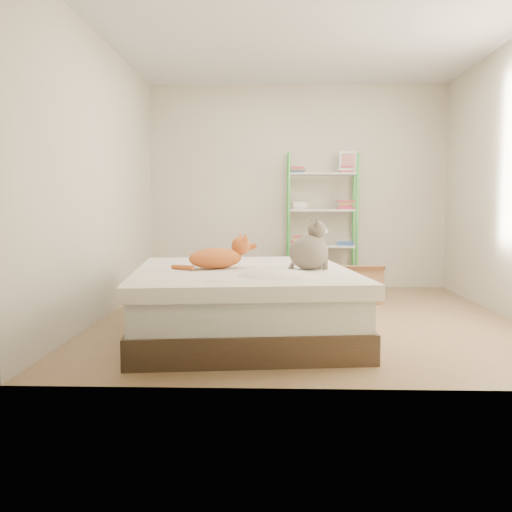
{
  "coord_description": "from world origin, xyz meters",
  "views": [
    {
      "loc": [
        -0.29,
        -5.31,
        1.05
      ],
      "look_at": [
        -0.45,
        -0.4,
        0.62
      ],
      "focal_mm": 40.0,
      "sensor_mm": 36.0,
      "label": 1
    }
  ],
  "objects_px": {
    "bed": "(243,301)",
    "cardboard_box": "(355,285)",
    "orange_cat": "(215,255)",
    "shelf_unit": "(322,224)",
    "white_bin": "(235,274)",
    "grey_cat": "(309,245)"
  },
  "relations": [
    {
      "from": "cardboard_box",
      "to": "white_bin",
      "type": "xyz_separation_m",
      "value": [
        -1.39,
        0.93,
        0.0
      ]
    },
    {
      "from": "shelf_unit",
      "to": "grey_cat",
      "type": "bearing_deg",
      "value": -97.0
    },
    {
      "from": "orange_cat",
      "to": "white_bin",
      "type": "xyz_separation_m",
      "value": [
        -0.02,
        2.57,
        -0.46
      ]
    },
    {
      "from": "shelf_unit",
      "to": "white_bin",
      "type": "bearing_deg",
      "value": -178.38
    },
    {
      "from": "cardboard_box",
      "to": "grey_cat",
      "type": "bearing_deg",
      "value": -111.01
    },
    {
      "from": "shelf_unit",
      "to": "orange_cat",
      "type": "bearing_deg",
      "value": -112.49
    },
    {
      "from": "bed",
      "to": "grey_cat",
      "type": "xyz_separation_m",
      "value": [
        0.54,
        -0.06,
        0.47
      ]
    },
    {
      "from": "bed",
      "to": "shelf_unit",
      "type": "bearing_deg",
      "value": 64.77
    },
    {
      "from": "bed",
      "to": "cardboard_box",
      "type": "distance_m",
      "value": 1.99
    },
    {
      "from": "bed",
      "to": "cardboard_box",
      "type": "xyz_separation_m",
      "value": [
        1.15,
        1.62,
        -0.08
      ]
    },
    {
      "from": "orange_cat",
      "to": "cardboard_box",
      "type": "xyz_separation_m",
      "value": [
        1.37,
        1.64,
        -0.46
      ]
    },
    {
      "from": "bed",
      "to": "cardboard_box",
      "type": "height_order",
      "value": "bed"
    },
    {
      "from": "orange_cat",
      "to": "shelf_unit",
      "type": "bearing_deg",
      "value": 38.82
    },
    {
      "from": "bed",
      "to": "white_bin",
      "type": "xyz_separation_m",
      "value": [
        -0.24,
        2.55,
        -0.08
      ]
    },
    {
      "from": "orange_cat",
      "to": "shelf_unit",
      "type": "height_order",
      "value": "shelf_unit"
    },
    {
      "from": "bed",
      "to": "white_bin",
      "type": "bearing_deg",
      "value": 88.56
    },
    {
      "from": "cardboard_box",
      "to": "white_bin",
      "type": "height_order",
      "value": "cardboard_box"
    },
    {
      "from": "orange_cat",
      "to": "white_bin",
      "type": "height_order",
      "value": "orange_cat"
    },
    {
      "from": "orange_cat",
      "to": "cardboard_box",
      "type": "bearing_deg",
      "value": 21.47
    },
    {
      "from": "bed",
      "to": "shelf_unit",
      "type": "height_order",
      "value": "shelf_unit"
    },
    {
      "from": "bed",
      "to": "white_bin",
      "type": "height_order",
      "value": "bed"
    },
    {
      "from": "orange_cat",
      "to": "bed",
      "type": "bearing_deg",
      "value": -22.3
    }
  ]
}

